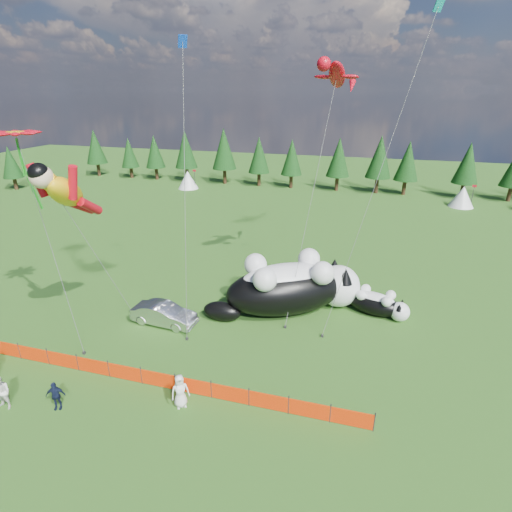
{
  "coord_description": "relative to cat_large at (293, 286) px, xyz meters",
  "views": [
    {
      "loc": [
        9.55,
        -17.88,
        14.62
      ],
      "look_at": [
        3.39,
        4.0,
        5.13
      ],
      "focal_mm": 28.0,
      "sensor_mm": 36.0,
      "label": 1
    }
  ],
  "objects": [
    {
      "name": "cat_large",
      "position": [
        0.0,
        0.0,
        0.0
      ],
      "size": [
        10.41,
        7.73,
        4.12
      ],
      "rotation": [
        0.0,
        0.0,
        0.52
      ],
      "color": "black",
      "rests_on": "ground"
    },
    {
      "name": "tree_line",
      "position": [
        -5.29,
        38.21,
        2.04
      ],
      "size": [
        90.0,
        4.0,
        8.0
      ],
      "primitive_type": null,
      "color": "black",
      "rests_on": "ground"
    },
    {
      "name": "flower_kite",
      "position": [
        -14.64,
        -6.31,
        10.31
      ],
      "size": [
        5.41,
        3.88,
        12.98
      ],
      "color": "red",
      "rests_on": "ground"
    },
    {
      "name": "car",
      "position": [
        -7.95,
        -4.06,
        -1.23
      ],
      "size": [
        4.53,
        1.81,
        1.47
      ],
      "primitive_type": "imported",
      "rotation": [
        0.0,
        0.0,
        1.51
      ],
      "color": "silver",
      "rests_on": "ground"
    },
    {
      "name": "gecko_kite",
      "position": [
        1.6,
        4.45,
        13.54
      ],
      "size": [
        3.19,
        9.84,
        17.28
      ],
      "color": "red",
      "rests_on": "ground"
    },
    {
      "name": "ground",
      "position": [
        -5.29,
        -6.79,
        -1.96
      ],
      "size": [
        160.0,
        160.0,
        0.0
      ],
      "primitive_type": "plane",
      "color": "#163B0A",
      "rests_on": "ground"
    },
    {
      "name": "safety_fence",
      "position": [
        -5.29,
        -9.79,
        -1.46
      ],
      "size": [
        22.06,
        0.06,
        1.1
      ],
      "color": "#262626",
      "rests_on": "ground"
    },
    {
      "name": "cat_small",
      "position": [
        5.81,
        1.09,
        -1.1
      ],
      "size": [
        4.93,
        2.71,
        1.81
      ],
      "rotation": [
        0.0,
        0.0,
        -0.28
      ],
      "color": "black",
      "rests_on": "ground"
    },
    {
      "name": "diamond_kite_a",
      "position": [
        -6.84,
        -0.96,
        14.26
      ],
      "size": [
        1.73,
        5.17,
        18.13
      ],
      "color": "#0C3ABA",
      "rests_on": "ground"
    },
    {
      "name": "spectator_b",
      "position": [
        -11.89,
        -13.24,
        -1.01
      ],
      "size": [
        0.93,
        0.56,
        1.89
      ],
      "primitive_type": "imported",
      "rotation": [
        0.0,
        0.0,
        0.02
      ],
      "color": "white",
      "rests_on": "ground"
    },
    {
      "name": "superhero_kite",
      "position": [
        -11.76,
        -6.65,
        7.44
      ],
      "size": [
        5.82,
        6.04,
        11.74
      ],
      "color": "yellow",
      "rests_on": "ground"
    },
    {
      "name": "festival_tents",
      "position": [
        5.71,
        33.21,
        -0.56
      ],
      "size": [
        50.0,
        3.2,
        2.8
      ],
      "primitive_type": null,
      "color": "white",
      "rests_on": "ground"
    },
    {
      "name": "spectator_e",
      "position": [
        -3.56,
        -10.72,
        -1.04
      ],
      "size": [
        1.07,
        1.01,
        1.84
      ],
      "primitive_type": "imported",
      "rotation": [
        0.0,
        0.0,
        0.65
      ],
      "color": "white",
      "rests_on": "ground"
    },
    {
      "name": "spectator_c",
      "position": [
        -9.38,
        -12.52,
        -1.18
      ],
      "size": [
        1.03,
        0.79,
        1.56
      ],
      "primitive_type": "imported",
      "rotation": [
        0.0,
        0.0,
        0.4
      ],
      "color": "#131A35",
      "rests_on": "ground"
    },
    {
      "name": "diamond_kite_b",
      "position": [
        6.64,
        1.71,
        15.47
      ],
      "size": [
        5.0,
        5.21,
        19.92
      ],
      "color": "#0C9795",
      "rests_on": "ground"
    }
  ]
}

